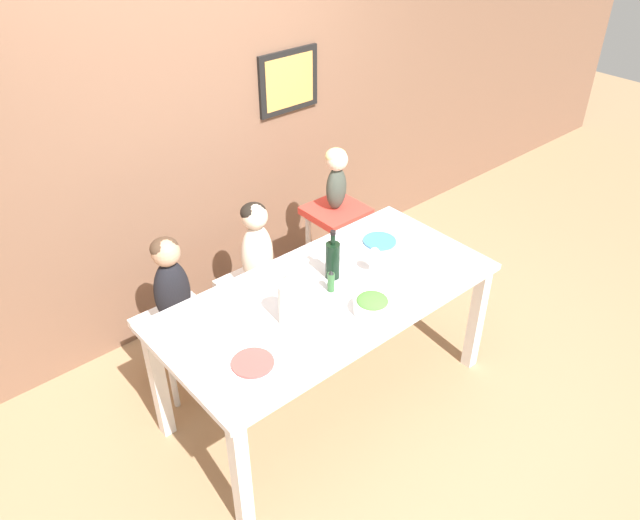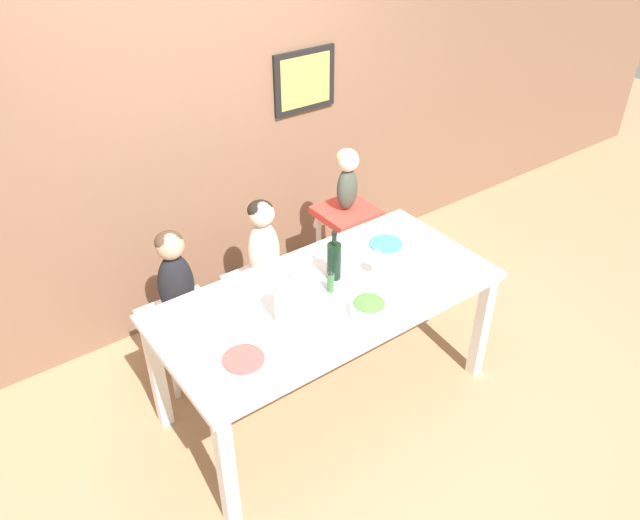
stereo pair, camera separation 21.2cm
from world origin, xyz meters
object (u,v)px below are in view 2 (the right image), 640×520
wine_glass_near (376,258)px  dinner_plate_back_right (386,244)px  chair_far_left (182,323)px  person_child_left (174,273)px  paper_towel_roll (285,301)px  dinner_plate_back_left (231,302)px  chair_right_highchair (346,230)px  dinner_plate_front_left (243,359)px  person_child_center (263,240)px  wine_glass_far (298,271)px  wine_bottle (334,260)px  person_baby_right (347,174)px  salad_bowl_large (369,307)px  chair_far_center (266,288)px

wine_glass_near → dinner_plate_back_right: wine_glass_near is taller
chair_far_left → person_child_left: person_child_left is taller
paper_towel_roll → dinner_plate_back_left: 0.34m
chair_right_highchair → dinner_plate_front_left: bearing=-146.4°
chair_right_highchair → person_child_left: 1.25m
person_child_center → dinner_plate_front_left: (-0.64, -0.85, 0.02)m
wine_glass_far → wine_bottle: bearing=-8.7°
wine_bottle → dinner_plate_back_left: (-0.57, 0.14, -0.11)m
person_child_left → dinner_plate_back_left: size_ratio=2.82×
person_baby_right → salad_bowl_large: person_baby_right is taller
wine_glass_near → wine_glass_far: same height
wine_glass_far → salad_bowl_large: bearing=-67.1°
wine_glass_near → dinner_plate_front_left: size_ratio=0.83×
wine_bottle → salad_bowl_large: bearing=-98.0°
dinner_plate_back_left → salad_bowl_large: bearing=-43.7°
person_child_left → dinner_plate_front_left: (-0.05, -0.85, 0.02)m
wine_glass_far → dinner_plate_back_left: (-0.36, 0.10, -0.11)m
person_child_left → dinner_plate_back_left: 0.46m
salad_bowl_large → dinner_plate_front_left: 0.69m
salad_bowl_large → dinner_plate_front_left: bearing=172.7°
wine_glass_far → dinner_plate_front_left: size_ratio=0.83×
wine_bottle → dinner_plate_back_right: bearing=10.2°
salad_bowl_large → person_child_center: bearing=93.1°
wine_bottle → person_child_left: bearing=139.9°
wine_bottle → chair_far_left: bearing=139.9°
person_child_center → dinner_plate_front_left: person_child_center is taller
wine_glass_near → dinner_plate_back_right: 0.34m
chair_far_center → person_child_center: 0.37m
chair_right_highchair → paper_towel_roll: (-0.96, -0.73, 0.30)m
chair_far_left → dinner_plate_back_right: (1.14, -0.50, 0.39)m
person_baby_right → wine_glass_far: 0.95m
dinner_plate_back_left → chair_far_left: bearing=104.6°
chair_far_left → dinner_plate_back_left: size_ratio=2.28×
paper_towel_roll → salad_bowl_large: size_ratio=1.21×
paper_towel_roll → wine_glass_near: (0.61, 0.02, 0.00)m
person_child_center → wine_glass_near: bearing=-66.9°
person_child_left → dinner_plate_front_left: 0.86m
chair_far_left → person_child_left: bearing=90.0°
wine_glass_near → dinner_plate_back_right: bearing=38.8°
person_child_left → wine_glass_near: bearing=-38.4°
chair_right_highchair → wine_glass_far: (-0.77, -0.55, 0.30)m
person_baby_right → wine_glass_far: size_ratio=2.53×
chair_far_left → wine_glass_far: bearing=-49.2°
paper_towel_roll → wine_glass_near: 0.61m
chair_far_center → chair_right_highchair: size_ratio=0.61×
dinner_plate_back_left → person_baby_right: bearing=21.6°
wine_glass_far → dinner_plate_front_left: (-0.52, -0.31, -0.11)m
chair_far_center → wine_glass_near: bearing=-66.8°
paper_towel_roll → dinner_plate_back_right: size_ratio=1.16×
person_child_center → salad_bowl_large: size_ratio=2.95×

